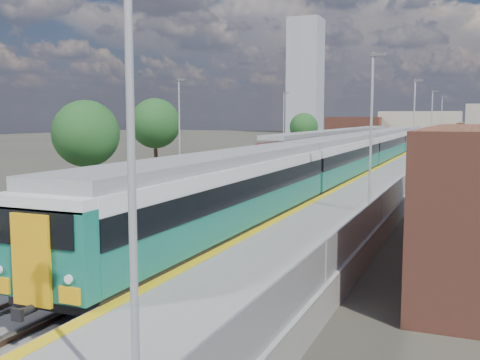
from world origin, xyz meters
The scene contains 11 objects.
ground centered at (0.00, 50.00, 0.00)m, with size 320.00×320.00×0.00m, color #47443A.
ballast_bed centered at (-2.25, 52.50, 0.03)m, with size 10.50×155.00×0.06m, color #565451.
tracks centered at (-1.65, 54.18, 0.11)m, with size 8.96×160.00×0.17m.
platform_right centered at (5.28, 52.49, 0.54)m, with size 4.70×155.00×8.52m.
platform_left centered at (-9.05, 52.49, 0.52)m, with size 4.30×155.00×8.52m.
buildings centered at (-18.12, 138.60, 10.70)m, with size 72.00×185.50×40.00m.
green_train centered at (1.50, 48.00, 2.37)m, with size 3.06×85.12×3.37m.
red_train centered at (-5.50, 72.34, 2.23)m, with size 2.99×60.53×3.77m.
tree_a centered at (-15.90, 29.83, 4.30)m, with size 5.04×5.04×6.84m.
tree_b centered at (-22.33, 50.45, 4.84)m, with size 5.67×5.67×7.68m.
tree_c centered at (-14.53, 83.64, 3.92)m, with size 4.60×4.60×6.23m.
Camera 1 is at (11.07, -4.72, 5.55)m, focal length 42.00 mm.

